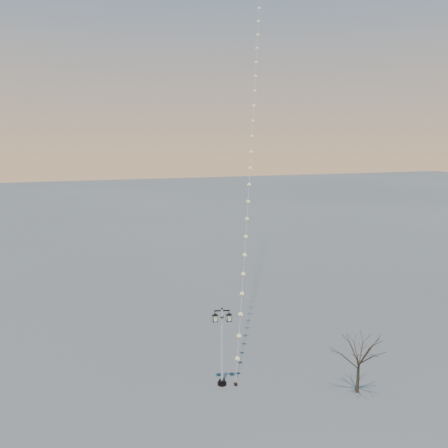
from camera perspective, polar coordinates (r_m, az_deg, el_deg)
name	(u,v)px	position (r m, az deg, el deg)	size (l,w,h in m)	color
ground	(229,404)	(29.41, 0.67, -21.43)	(300.00, 300.00, 0.00)	#555555
street_lamp	(222,343)	(29.98, -0.25, -14.47)	(1.30, 0.66, 5.22)	black
bare_tree	(359,355)	(30.49, 16.40, -15.25)	(2.19, 2.19, 3.63)	#372C21
kite_train	(254,84)	(44.68, 3.70, 16.88)	(14.89, 32.44, 41.08)	black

